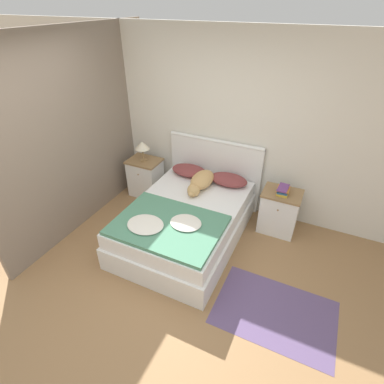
# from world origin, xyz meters

# --- Properties ---
(ground_plane) EXTENTS (16.00, 16.00, 0.00)m
(ground_plane) POSITION_xyz_m (0.00, 0.00, 0.00)
(ground_plane) COLOR #997047
(wall_back) EXTENTS (9.00, 0.06, 2.55)m
(wall_back) POSITION_xyz_m (0.00, 2.13, 1.27)
(wall_back) COLOR silver
(wall_back) RESTS_ON ground_plane
(wall_side_left) EXTENTS (0.06, 3.10, 2.55)m
(wall_side_left) POSITION_xyz_m (-1.55, 1.05, 1.27)
(wall_side_left) COLOR gray
(wall_side_left) RESTS_ON ground_plane
(bed) EXTENTS (1.37, 1.95, 0.53)m
(bed) POSITION_xyz_m (-0.01, 1.06, 0.26)
(bed) COLOR white
(bed) RESTS_ON ground_plane
(headboard) EXTENTS (1.45, 0.06, 1.07)m
(headboard) POSITION_xyz_m (-0.01, 2.06, 0.56)
(headboard) COLOR white
(headboard) RESTS_ON ground_plane
(nightstand_left) EXTENTS (0.51, 0.41, 0.63)m
(nightstand_left) POSITION_xyz_m (-1.09, 1.77, 0.31)
(nightstand_left) COLOR white
(nightstand_left) RESTS_ON ground_plane
(nightstand_right) EXTENTS (0.51, 0.41, 0.63)m
(nightstand_right) POSITION_xyz_m (1.08, 1.77, 0.31)
(nightstand_right) COLOR white
(nightstand_right) RESTS_ON ground_plane
(pillow_left) EXTENTS (0.55, 0.34, 0.14)m
(pillow_left) POSITION_xyz_m (-0.32, 1.82, 0.60)
(pillow_left) COLOR brown
(pillow_left) RESTS_ON bed
(pillow_right) EXTENTS (0.55, 0.34, 0.14)m
(pillow_right) POSITION_xyz_m (0.31, 1.82, 0.60)
(pillow_right) COLOR brown
(pillow_right) RESTS_ON bed
(quilt) EXTENTS (1.25, 0.92, 0.08)m
(quilt) POSITION_xyz_m (-0.02, 0.59, 0.56)
(quilt) COLOR #4C8466
(quilt) RESTS_ON bed
(dog) EXTENTS (0.29, 0.74, 0.19)m
(dog) POSITION_xyz_m (-0.01, 1.57, 0.62)
(dog) COLOR tan
(dog) RESTS_ON bed
(book_stack) EXTENTS (0.16, 0.22, 0.10)m
(book_stack) POSITION_xyz_m (1.08, 1.75, 0.67)
(book_stack) COLOR gold
(book_stack) RESTS_ON nightstand_right
(table_lamp) EXTENTS (0.22, 0.22, 0.32)m
(table_lamp) POSITION_xyz_m (-1.09, 1.76, 0.88)
(table_lamp) COLOR #9E7A4C
(table_lamp) RESTS_ON nightstand_left
(rug) EXTENTS (1.23, 0.85, 0.00)m
(rug) POSITION_xyz_m (1.37, 0.40, 0.00)
(rug) COLOR #604C75
(rug) RESTS_ON ground_plane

